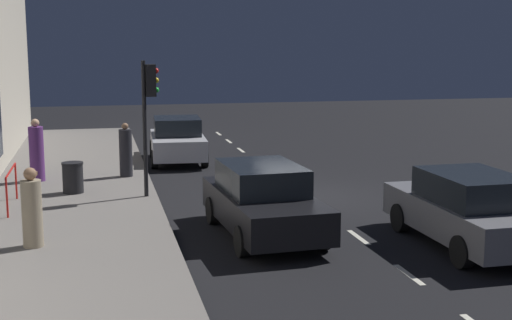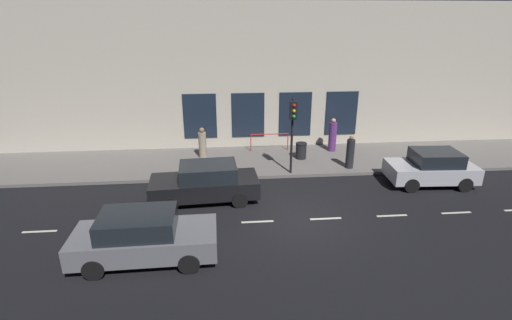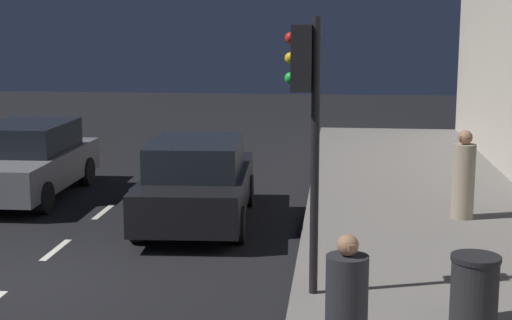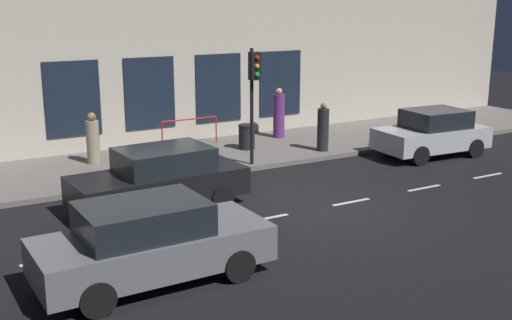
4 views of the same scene
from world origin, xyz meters
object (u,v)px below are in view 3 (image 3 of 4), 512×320
(traffic_light, at_px, (306,95))
(parked_car_1, at_px, (197,181))
(trash_bin, at_px, (474,290))
(parked_car_0, at_px, (28,161))
(pedestrian_2, at_px, (463,178))

(traffic_light, xyz_separation_m, parked_car_1, (-2.16, 3.97, -1.99))
(trash_bin, bearing_deg, traffic_light, 156.72)
(traffic_light, distance_m, trash_bin, 3.15)
(traffic_light, height_order, parked_car_0, traffic_light)
(parked_car_0, relative_size, parked_car_1, 0.99)
(traffic_light, xyz_separation_m, pedestrian_2, (2.71, 4.29, -1.89))
(trash_bin, bearing_deg, parked_car_1, 130.99)
(parked_car_0, relative_size, trash_bin, 5.22)
(traffic_light, bearing_deg, parked_car_0, 137.03)
(parked_car_1, bearing_deg, parked_car_0, 152.80)
(pedestrian_2, bearing_deg, trash_bin, 142.15)
(pedestrian_2, height_order, trash_bin, pedestrian_2)
(traffic_light, xyz_separation_m, trash_bin, (2.06, -0.89, -2.21))
(parked_car_0, height_order, parked_car_1, same)
(parked_car_0, distance_m, parked_car_1, 4.37)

